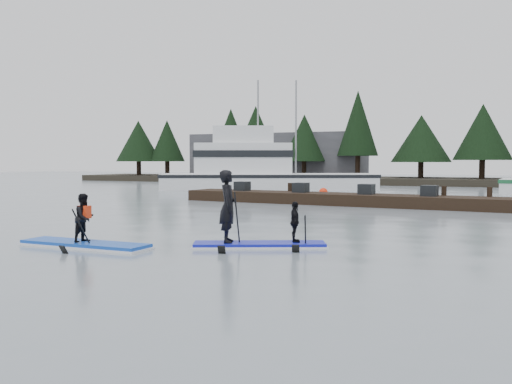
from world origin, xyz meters
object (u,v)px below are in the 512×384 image
at_px(fishing_boat_large, 262,180).
at_px(paddleboard_duo, 248,220).
at_px(paddleboard_solo, 85,232).
at_px(floating_dock, 337,199).

height_order(fishing_boat_large, paddleboard_duo, fishing_boat_large).
bearing_deg(paddleboard_duo, paddleboard_solo, 179.16).
bearing_deg(floating_dock, fishing_boat_large, 132.01).
height_order(fishing_boat_large, paddleboard_solo, fishing_boat_large).
relative_size(floating_dock, paddleboard_duo, 4.95).
height_order(floating_dock, paddleboard_solo, paddleboard_solo).
xyz_separation_m(floating_dock, paddleboard_solo, (-2.11, -16.25, 0.11)).
distance_m(fishing_boat_large, paddleboard_duo, 29.39).
xyz_separation_m(fishing_boat_large, floating_dock, (9.44, -12.62, -0.42)).
bearing_deg(fishing_boat_large, paddleboard_duo, -92.48).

